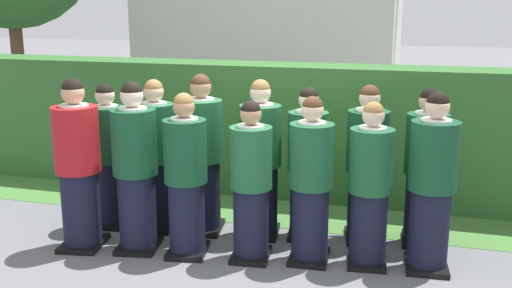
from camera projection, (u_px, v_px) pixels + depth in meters
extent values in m
plane|color=slate|center=(248.00, 256.00, 5.72)|extent=(60.00, 60.00, 0.00)
cylinder|color=black|center=(81.00, 209.00, 5.87)|extent=(0.37, 0.37, 0.78)
cube|color=black|center=(84.00, 243.00, 5.95)|extent=(0.47, 0.54, 0.05)
cylinder|color=#AD191E|center=(76.00, 139.00, 5.70)|extent=(0.44, 0.44, 0.65)
cylinder|color=white|center=(74.00, 106.00, 5.63)|extent=(0.27, 0.27, 0.03)
cube|color=#236038|center=(84.00, 122.00, 5.88)|extent=(0.04, 0.02, 0.28)
sphere|color=tan|center=(73.00, 93.00, 5.60)|extent=(0.22, 0.22, 0.22)
sphere|color=black|center=(72.00, 89.00, 5.59)|extent=(0.20, 0.20, 0.20)
cylinder|color=black|center=(138.00, 211.00, 5.82)|extent=(0.37, 0.37, 0.77)
cube|color=black|center=(139.00, 245.00, 5.91)|extent=(0.46, 0.54, 0.05)
cylinder|color=#144728|center=(134.00, 142.00, 5.66)|extent=(0.44, 0.44, 0.64)
cylinder|color=white|center=(132.00, 109.00, 5.58)|extent=(0.27, 0.27, 0.03)
cube|color=gold|center=(140.00, 125.00, 5.83)|extent=(0.04, 0.02, 0.28)
sphere|color=beige|center=(132.00, 96.00, 5.55)|extent=(0.22, 0.22, 0.22)
sphere|color=black|center=(132.00, 92.00, 5.55)|extent=(0.20, 0.20, 0.20)
cylinder|color=black|center=(187.00, 218.00, 5.71)|extent=(0.35, 0.35, 0.73)
cube|color=black|center=(188.00, 250.00, 5.78)|extent=(0.44, 0.51, 0.05)
cylinder|color=#144728|center=(185.00, 151.00, 5.55)|extent=(0.41, 0.41, 0.60)
cylinder|color=white|center=(184.00, 119.00, 5.48)|extent=(0.26, 0.26, 0.03)
cube|color=gold|center=(189.00, 134.00, 5.71)|extent=(0.04, 0.02, 0.26)
sphere|color=tan|center=(184.00, 107.00, 5.45)|extent=(0.21, 0.21, 0.21)
sphere|color=olive|center=(184.00, 103.00, 5.44)|extent=(0.19, 0.19, 0.19)
cube|color=white|center=(191.00, 153.00, 5.83)|extent=(0.15, 0.03, 0.20)
cylinder|color=black|center=(251.00, 223.00, 5.61)|extent=(0.34, 0.34, 0.70)
cube|color=black|center=(251.00, 255.00, 5.68)|extent=(0.40, 0.47, 0.05)
cylinder|color=#1E5B33|center=(251.00, 158.00, 5.46)|extent=(0.40, 0.40, 0.58)
cylinder|color=white|center=(251.00, 127.00, 5.39)|extent=(0.25, 0.25, 0.03)
cube|color=gold|center=(254.00, 141.00, 5.61)|extent=(0.04, 0.02, 0.26)
sphere|color=tan|center=(251.00, 114.00, 5.36)|extent=(0.20, 0.20, 0.20)
sphere|color=black|center=(251.00, 110.00, 5.35)|extent=(0.18, 0.18, 0.18)
cylinder|color=black|center=(310.00, 224.00, 5.56)|extent=(0.35, 0.35, 0.73)
cube|color=black|center=(309.00, 257.00, 5.64)|extent=(0.39, 0.47, 0.05)
cylinder|color=#19512D|center=(311.00, 156.00, 5.40)|extent=(0.41, 0.41, 0.60)
cylinder|color=white|center=(312.00, 123.00, 5.33)|extent=(0.25, 0.25, 0.03)
cube|color=#236038|center=(315.00, 138.00, 5.56)|extent=(0.04, 0.01, 0.26)
sphere|color=beige|center=(312.00, 110.00, 5.30)|extent=(0.21, 0.21, 0.21)
sphere|color=#472D19|center=(313.00, 106.00, 5.30)|extent=(0.19, 0.19, 0.19)
cylinder|color=black|center=(368.00, 228.00, 5.48)|extent=(0.34, 0.34, 0.71)
cube|color=black|center=(367.00, 261.00, 5.55)|extent=(0.40, 0.47, 0.05)
cylinder|color=#19512D|center=(371.00, 161.00, 5.33)|extent=(0.40, 0.40, 0.59)
cylinder|color=white|center=(373.00, 128.00, 5.26)|extent=(0.25, 0.25, 0.03)
cube|color=gold|center=(372.00, 143.00, 5.48)|extent=(0.04, 0.02, 0.26)
sphere|color=beige|center=(373.00, 116.00, 5.23)|extent=(0.20, 0.20, 0.20)
sphere|color=olive|center=(374.00, 112.00, 5.22)|extent=(0.18, 0.18, 0.18)
cylinder|color=black|center=(429.00, 229.00, 5.38)|extent=(0.36, 0.36, 0.76)
cube|color=black|center=(426.00, 265.00, 5.46)|extent=(0.42, 0.50, 0.05)
cylinder|color=#144728|center=(434.00, 156.00, 5.22)|extent=(0.43, 0.43, 0.63)
cylinder|color=white|center=(436.00, 121.00, 5.15)|extent=(0.27, 0.27, 0.03)
cube|color=#236038|center=(433.00, 137.00, 5.38)|extent=(0.04, 0.01, 0.28)
sphere|color=beige|center=(437.00, 107.00, 5.12)|extent=(0.21, 0.21, 0.21)
sphere|color=black|center=(438.00, 103.00, 5.11)|extent=(0.20, 0.20, 0.20)
cylinder|color=black|center=(111.00, 193.00, 6.46)|extent=(0.34, 0.34, 0.72)
cube|color=black|center=(113.00, 222.00, 6.54)|extent=(0.43, 0.50, 0.05)
cylinder|color=#144728|center=(107.00, 134.00, 6.31)|extent=(0.41, 0.41, 0.60)
cylinder|color=white|center=(106.00, 107.00, 6.24)|extent=(0.25, 0.25, 0.03)
cube|color=gold|center=(113.00, 120.00, 6.47)|extent=(0.04, 0.02, 0.26)
sphere|color=beige|center=(105.00, 96.00, 6.21)|extent=(0.20, 0.20, 0.20)
sphere|color=black|center=(105.00, 92.00, 6.20)|extent=(0.19, 0.19, 0.19)
cube|color=white|center=(116.00, 137.00, 6.59)|extent=(0.15, 0.03, 0.20)
cylinder|color=black|center=(158.00, 194.00, 6.37)|extent=(0.36, 0.36, 0.75)
cube|color=black|center=(159.00, 225.00, 6.45)|extent=(0.40, 0.48, 0.05)
cylinder|color=#1E5B33|center=(155.00, 133.00, 6.21)|extent=(0.42, 0.42, 0.62)
cylinder|color=white|center=(154.00, 103.00, 6.14)|extent=(0.26, 0.26, 0.03)
cube|color=navy|center=(162.00, 118.00, 6.37)|extent=(0.04, 0.01, 0.27)
sphere|color=beige|center=(154.00, 92.00, 6.11)|extent=(0.21, 0.21, 0.21)
sphere|color=olive|center=(153.00, 88.00, 6.10)|extent=(0.19, 0.19, 0.19)
cylinder|color=black|center=(203.00, 196.00, 6.29)|extent=(0.37, 0.37, 0.78)
cube|color=black|center=(204.00, 228.00, 6.37)|extent=(0.46, 0.54, 0.05)
cylinder|color=#1E5B33|center=(202.00, 131.00, 6.12)|extent=(0.44, 0.44, 0.64)
cylinder|color=white|center=(201.00, 100.00, 6.05)|extent=(0.27, 0.27, 0.03)
cube|color=#236038|center=(205.00, 115.00, 6.29)|extent=(0.04, 0.02, 0.28)
sphere|color=tan|center=(201.00, 87.00, 6.02)|extent=(0.22, 0.22, 0.22)
sphere|color=#472D19|center=(201.00, 84.00, 6.01)|extent=(0.20, 0.20, 0.20)
cylinder|color=black|center=(260.00, 200.00, 6.17)|extent=(0.36, 0.36, 0.76)
cube|color=black|center=(260.00, 232.00, 6.26)|extent=(0.44, 0.52, 0.05)
cylinder|color=#1E5B33|center=(260.00, 136.00, 6.01)|extent=(0.43, 0.43, 0.63)
cylinder|color=white|center=(260.00, 105.00, 5.94)|extent=(0.27, 0.27, 0.03)
cube|color=gold|center=(263.00, 120.00, 6.18)|extent=(0.04, 0.02, 0.28)
sphere|color=beige|center=(260.00, 93.00, 5.91)|extent=(0.21, 0.21, 0.21)
sphere|color=olive|center=(260.00, 89.00, 5.90)|extent=(0.20, 0.20, 0.20)
cylinder|color=black|center=(307.00, 203.00, 6.13)|extent=(0.35, 0.35, 0.72)
cube|color=black|center=(306.00, 233.00, 6.21)|extent=(0.42, 0.49, 0.05)
cylinder|color=#1E5B33|center=(308.00, 141.00, 5.98)|extent=(0.41, 0.41, 0.60)
cylinder|color=white|center=(309.00, 112.00, 5.91)|extent=(0.25, 0.25, 0.03)
cube|color=navy|center=(309.00, 126.00, 6.14)|extent=(0.04, 0.02, 0.26)
sphere|color=beige|center=(309.00, 100.00, 5.88)|extent=(0.20, 0.20, 0.20)
sphere|color=black|center=(309.00, 96.00, 5.87)|extent=(0.19, 0.19, 0.19)
cylinder|color=black|center=(365.00, 205.00, 6.04)|extent=(0.35, 0.35, 0.74)
cube|color=black|center=(363.00, 237.00, 6.12)|extent=(0.45, 0.52, 0.05)
cylinder|color=#144728|center=(368.00, 141.00, 5.89)|extent=(0.42, 0.42, 0.61)
cylinder|color=white|center=(369.00, 110.00, 5.81)|extent=(0.26, 0.26, 0.03)
cube|color=#236038|center=(367.00, 125.00, 6.05)|extent=(0.04, 0.02, 0.27)
sphere|color=beige|center=(370.00, 98.00, 5.78)|extent=(0.21, 0.21, 0.21)
sphere|color=#472D19|center=(370.00, 94.00, 5.78)|extent=(0.19, 0.19, 0.19)
cube|color=white|center=(365.00, 144.00, 6.17)|extent=(0.15, 0.03, 0.20)
cylinder|color=black|center=(422.00, 209.00, 5.95)|extent=(0.35, 0.35, 0.73)
cube|color=black|center=(420.00, 240.00, 6.03)|extent=(0.39, 0.47, 0.05)
cylinder|color=#144728|center=(427.00, 144.00, 5.80)|extent=(0.41, 0.41, 0.61)
cylinder|color=white|center=(429.00, 113.00, 5.73)|extent=(0.26, 0.26, 0.03)
cube|color=navy|center=(427.00, 128.00, 5.96)|extent=(0.04, 0.01, 0.27)
sphere|color=tan|center=(430.00, 101.00, 5.70)|extent=(0.21, 0.21, 0.21)
sphere|color=black|center=(430.00, 98.00, 5.69)|extent=(0.19, 0.19, 0.19)
cube|color=#33662D|center=(294.00, 130.00, 7.43)|extent=(10.37, 0.70, 1.65)
cylinder|color=brown|center=(20.00, 77.00, 11.42)|extent=(0.24, 0.24, 2.00)
cube|color=#477A38|center=(278.00, 213.00, 6.87)|extent=(10.37, 0.90, 0.01)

